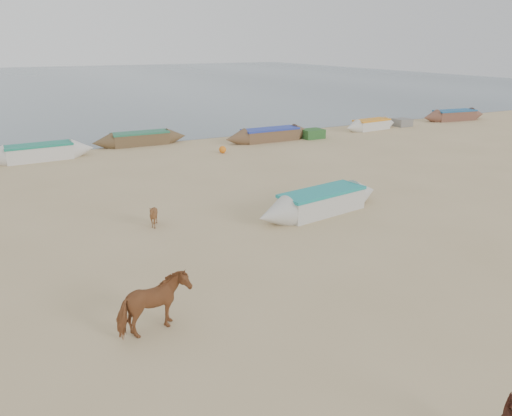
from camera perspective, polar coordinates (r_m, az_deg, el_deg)
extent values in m
plane|color=tan|center=(14.68, 7.40, -8.10)|extent=(140.00, 140.00, 0.00)
plane|color=slate|center=(93.18, -23.70, 12.97)|extent=(160.00, 160.00, 0.00)
imported|color=brown|center=(12.04, -11.62, -10.79)|extent=(1.84, 1.12, 1.45)
imported|color=brown|center=(18.75, -11.64, -0.87)|extent=(1.03, 0.98, 0.89)
sphere|color=orange|center=(30.99, -3.84, 6.69)|extent=(0.44, 0.44, 0.44)
cube|color=slate|center=(33.34, -21.30, 6.41)|extent=(1.20, 1.10, 0.56)
cube|color=#2C5E2A|center=(36.02, 6.45, 8.43)|extent=(1.50, 1.20, 0.64)
cube|color=slate|center=(42.76, 16.35, 9.37)|extent=(1.30, 1.20, 0.60)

